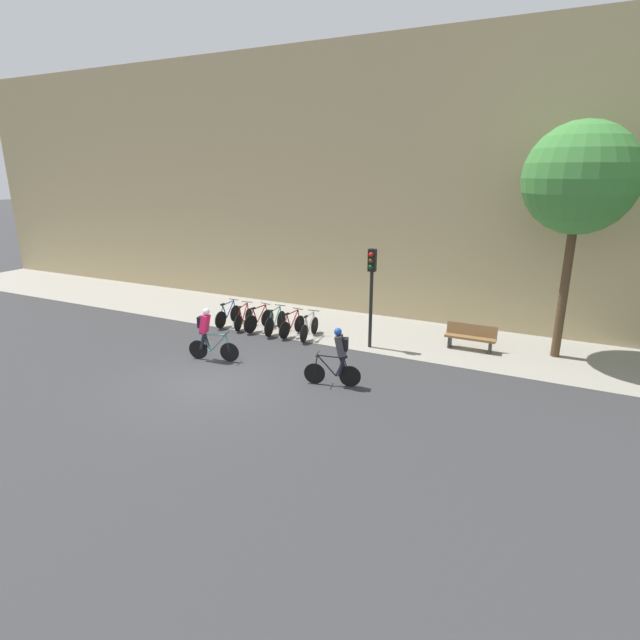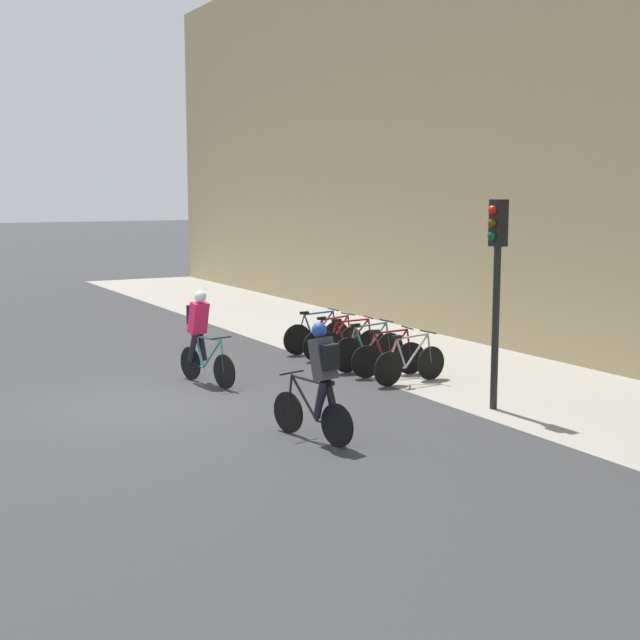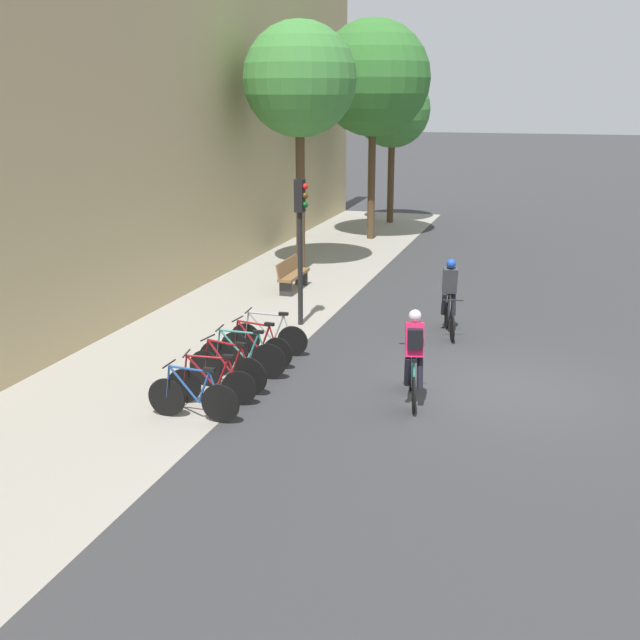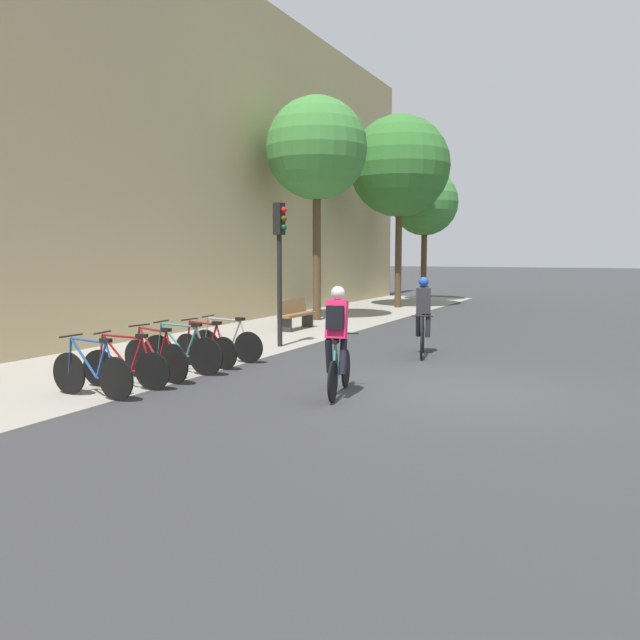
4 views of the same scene
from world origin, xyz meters
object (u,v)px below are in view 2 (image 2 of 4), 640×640
parked_bike_1 (333,340)px  traffic_light_pole (497,265)px  cyclist_pink (201,334)px  parked_bike_3 (369,350)px  parked_bike_0 (317,335)px  parked_bike_5 (410,363)px  parked_bike_2 (350,344)px  parked_bike_4 (388,357)px  cyclist_grey (320,378)px

parked_bike_1 → traffic_light_pole: (5.33, 0.06, 2.03)m
cyclist_pink → parked_bike_3: bearing=82.3°
parked_bike_0 → cyclist_pink: bearing=-63.1°
parked_bike_5 → parked_bike_2: bearing=180.0°
parked_bike_1 → parked_bike_4: parked_bike_4 is taller
parked_bike_0 → parked_bike_4: size_ratio=1.04×
parked_bike_3 → parked_bike_4: (0.74, -0.00, -0.03)m
cyclist_pink → parked_bike_3: (0.47, 3.46, -0.53)m
parked_bike_5 → parked_bike_3: bearing=180.0°
parked_bike_2 → traffic_light_pole: traffic_light_pole is taller
parked_bike_1 → parked_bike_4: size_ratio=1.01×
parked_bike_0 → parked_bike_5: 3.70m
parked_bike_0 → parked_bike_1: (0.74, -0.00, -0.02)m
cyclist_grey → parked_bike_3: size_ratio=0.99×
cyclist_grey → parked_bike_4: 4.92m
traffic_light_pole → parked_bike_0: bearing=-179.5°
cyclist_grey → parked_bike_3: cyclist_grey is taller
parked_bike_1 → parked_bike_3: size_ratio=0.92×
parked_bike_2 → traffic_light_pole: bearing=0.7°
cyclist_grey → parked_bike_4: size_ratio=1.08×
cyclist_pink → cyclist_grey: cyclist_pink is taller
parked_bike_0 → parked_bike_4: 2.96m
cyclist_pink → parked_bike_0: cyclist_pink is taller
parked_bike_0 → parked_bike_2: 1.48m
parked_bike_3 → parked_bike_5: bearing=-0.0°
cyclist_pink → parked_bike_5: (1.95, 3.45, -0.55)m
parked_bike_1 → parked_bike_5: (2.96, -0.00, 0.01)m
parked_bike_0 → parked_bike_2: (1.48, 0.00, 0.01)m
parked_bike_5 → traffic_light_pole: traffic_light_pole is taller
parked_bike_4 → parked_bike_5: parked_bike_5 is taller
parked_bike_0 → parked_bike_5: bearing=-0.0°
parked_bike_1 → parked_bike_3: bearing=0.0°
cyclist_pink → parked_bike_4: size_ratio=1.09×
traffic_light_pole → parked_bike_5: bearing=-178.6°
cyclist_pink → parked_bike_0: size_ratio=1.05×
parked_bike_1 → parked_bike_0: bearing=179.9°
parked_bike_2 → cyclist_grey: bearing=-34.8°
cyclist_grey → parked_bike_5: size_ratio=1.04×
parked_bike_5 → parked_bike_1: bearing=180.0°
cyclist_pink → parked_bike_3: cyclist_pink is taller
cyclist_pink → parked_bike_3: size_ratio=0.99×
parked_bike_5 → cyclist_grey: bearing=-51.5°
parked_bike_1 → parked_bike_4: 2.22m
cyclist_pink → parked_bike_5: cyclist_pink is taller
parked_bike_0 → parked_bike_5: size_ratio=1.00×
parked_bike_1 → parked_bike_4: bearing=0.0°
parked_bike_4 → parked_bike_5: 0.74m
cyclist_pink → cyclist_grey: size_ratio=1.00×
parked_bike_2 → traffic_light_pole: 5.01m
parked_bike_3 → traffic_light_pole: bearing=0.8°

